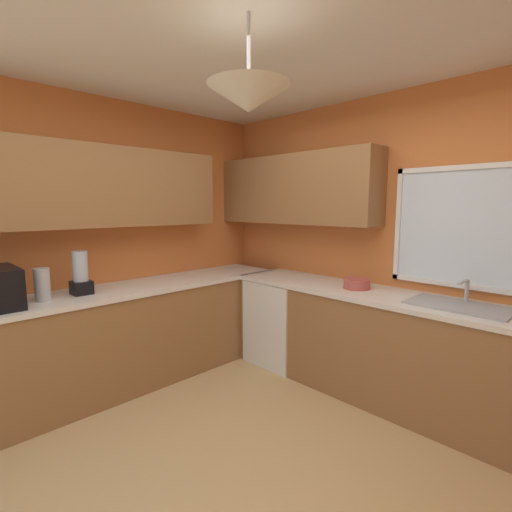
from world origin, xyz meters
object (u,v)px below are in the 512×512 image
(dishwasher, at_px, (283,321))
(kettle, at_px, (42,285))
(bowl, at_px, (357,284))
(blender_appliance, at_px, (81,275))
(sink_assembly, at_px, (459,305))

(dishwasher, height_order, kettle, kettle)
(dishwasher, distance_m, bowl, 0.98)
(bowl, bearing_deg, kettle, -125.03)
(dishwasher, relative_size, blender_appliance, 2.40)
(dishwasher, bearing_deg, kettle, -107.18)
(kettle, xyz_separation_m, bowl, (1.47, 2.10, -0.08))
(dishwasher, relative_size, bowl, 3.78)
(sink_assembly, xyz_separation_m, blender_appliance, (-2.32, -1.81, 0.15))
(dishwasher, height_order, blender_appliance, blender_appliance)
(bowl, bearing_deg, dishwasher, -177.94)
(sink_assembly, bearing_deg, dishwasher, -178.77)
(dishwasher, height_order, bowl, bowl)
(kettle, height_order, sink_assembly, kettle)
(kettle, height_order, bowl, kettle)
(sink_assembly, bearing_deg, blender_appliance, -142.05)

